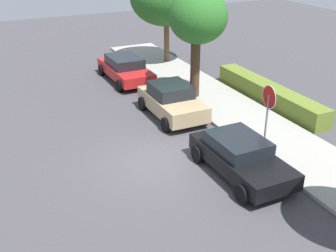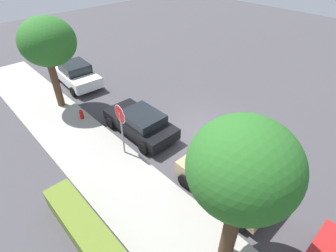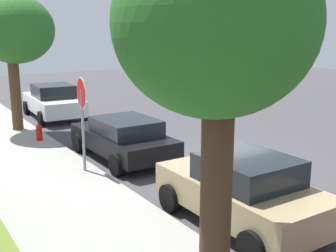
# 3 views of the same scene
# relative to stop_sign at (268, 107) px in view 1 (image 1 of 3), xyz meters

# --- Properties ---
(ground_plane) EXTENTS (60.00, 60.00, 0.00)m
(ground_plane) POSITION_rel_stop_sign_xyz_m (-1.24, -3.94, -1.93)
(ground_plane) COLOR #423F44
(sidewalk_curb) EXTENTS (32.00, 3.14, 0.14)m
(sidewalk_curb) POSITION_rel_stop_sign_xyz_m (-1.24, 1.18, -1.86)
(sidewalk_curb) COLOR #9E9B93
(sidewalk_curb) RESTS_ON ground_plane
(stop_sign) EXTENTS (0.87, 0.11, 2.77)m
(stop_sign) POSITION_rel_stop_sign_xyz_m (0.00, 0.00, 0.00)
(stop_sign) COLOR gray
(stop_sign) RESTS_ON ground_plane
(parked_car_black) EXTENTS (4.20, 2.08, 1.34)m
(parked_car_black) POSITION_rel_stop_sign_xyz_m (0.79, -1.64, -1.24)
(parked_car_black) COLOR black
(parked_car_black) RESTS_ON ground_plane
(parked_car_tan) EXTENTS (3.90, 2.08, 1.52)m
(parked_car_tan) POSITION_rel_stop_sign_xyz_m (-4.72, -1.60, -1.17)
(parked_car_tan) COLOR tan
(parked_car_tan) RESTS_ON ground_plane
(parked_car_red) EXTENTS (4.54, 2.11, 1.38)m
(parked_car_red) POSITION_rel_stop_sign_xyz_m (-10.40, -1.76, -1.22)
(parked_car_red) COLOR red
(parked_car_red) RESTS_ON ground_plane
(street_tree_near_corner) EXTENTS (2.82, 2.82, 5.40)m
(street_tree_near_corner) POSITION_rel_stop_sign_xyz_m (-6.25, 0.50, 2.09)
(street_tree_near_corner) COLOR #422D1E
(street_tree_near_corner) RESTS_ON ground_plane
(front_yard_hedge) EXTENTS (7.57, 0.98, 0.91)m
(front_yard_hedge) POSITION_rel_stop_sign_xyz_m (-4.22, 3.48, -1.48)
(front_yard_hedge) COLOR olive
(front_yard_hedge) RESTS_ON ground_plane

